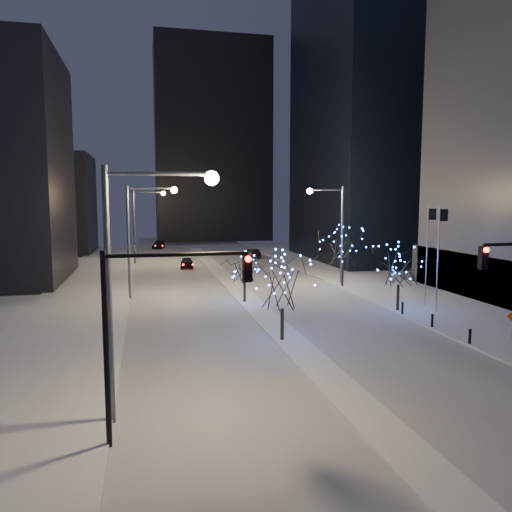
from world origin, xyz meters
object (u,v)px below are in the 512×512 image
object	(u,v)px
street_lamp_w_near	(136,258)
car_near	(187,263)
street_lamp_w_mid	(141,225)
street_lamp_w_far	(142,216)
traffic_signal_west	(151,313)
holiday_tree_median_far	(245,269)
street_lamp_east	(334,222)
holiday_tree_plaza_near	(399,265)
car_mid	(252,253)
holiday_tree_plaza_far	(343,248)
holiday_tree_median_near	(282,283)
car_far	(159,245)

from	to	relation	value
street_lamp_w_near	car_near	distance (m)	44.77
street_lamp_w_mid	street_lamp_w_far	world-z (taller)	same
traffic_signal_west	holiday_tree_median_far	distance (m)	24.48
street_lamp_east	car_near	size ratio (longest dim) A/B	2.52
street_lamp_w_mid	street_lamp_east	bearing A→B (deg)	8.96
street_lamp_w_mid	car_near	xyz separation A→B (m)	(5.47, 19.06, -5.82)
holiday_tree_plaza_near	traffic_signal_west	bearing A→B (deg)	-137.61
street_lamp_w_mid	street_lamp_east	distance (m)	19.26
street_lamp_w_far	street_lamp_w_near	bearing A→B (deg)	-90.00
traffic_signal_west	car_mid	world-z (taller)	traffic_signal_west
car_near	holiday_tree_plaza_far	world-z (taller)	holiday_tree_plaza_far
car_mid	holiday_tree_plaza_far	world-z (taller)	holiday_tree_plaza_far
street_lamp_w_mid	street_lamp_w_far	distance (m)	25.00
street_lamp_w_far	street_lamp_east	world-z (taller)	same
street_lamp_w_near	street_lamp_w_far	xyz separation A→B (m)	(0.00, 50.00, 0.00)
car_near	car_mid	distance (m)	13.86
street_lamp_w_mid	holiday_tree_plaza_near	world-z (taller)	street_lamp_w_mid
traffic_signal_west	holiday_tree_median_far	world-z (taller)	traffic_signal_west
street_lamp_w_mid	street_lamp_w_far	bearing A→B (deg)	90.00
street_lamp_w_near	street_lamp_east	size ratio (longest dim) A/B	1.00
holiday_tree_plaza_far	holiday_tree_plaza_near	bearing A→B (deg)	-90.00
street_lamp_w_near	holiday_tree_plaza_near	distance (m)	24.89
street_lamp_w_near	car_mid	distance (m)	55.77
traffic_signal_west	holiday_tree_median_far	xyz separation A→B (m)	(7.94, 23.09, -1.80)
street_lamp_w_mid	holiday_tree_plaza_far	size ratio (longest dim) A/B	1.64
street_lamp_w_mid	holiday_tree_plaza_far	xyz separation A→B (m)	(19.44, 1.45, -2.56)
car_mid	street_lamp_east	bearing A→B (deg)	88.63
holiday_tree_plaza_far	holiday_tree_median_near	bearing A→B (deg)	-122.71
holiday_tree_plaza_near	holiday_tree_plaza_far	bearing A→B (deg)	90.00
street_lamp_w_far	holiday_tree_median_far	world-z (taller)	street_lamp_w_far
car_mid	holiday_tree_median_near	xyz separation A→B (m)	(-7.52, -43.80, 3.02)
holiday_tree_median_far	holiday_tree_plaza_far	world-z (taller)	holiday_tree_plaza_far
traffic_signal_west	car_mid	size ratio (longest dim) A/B	1.70
street_lamp_east	car_mid	bearing A→B (deg)	96.95
car_mid	holiday_tree_median_far	bearing A→B (deg)	68.47
street_lamp_w_far	holiday_tree_median_near	size ratio (longest dim) A/B	1.75
holiday_tree_plaza_far	street_lamp_w_mid	bearing A→B (deg)	-175.73
traffic_signal_west	car_far	bearing A→B (deg)	88.28
street_lamp_w_near	holiday_tree_median_far	distance (m)	22.98
car_near	holiday_tree_plaza_near	distance (m)	32.12
street_lamp_w_far	street_lamp_east	size ratio (longest dim) A/B	1.00
street_lamp_w_far	car_far	distance (m)	21.82
car_mid	street_lamp_w_near	bearing A→B (deg)	64.96
traffic_signal_west	holiday_tree_plaza_near	world-z (taller)	traffic_signal_west
holiday_tree_plaza_near	car_near	bearing A→B (deg)	115.89
street_lamp_w_near	holiday_tree_median_far	size ratio (longest dim) A/B	2.39
car_mid	car_far	bearing A→B (deg)	-61.50
street_lamp_east	traffic_signal_west	xyz separation A→B (m)	(-18.52, -30.00, -1.69)
holiday_tree_median_near	holiday_tree_plaza_near	distance (m)	12.51
holiday_tree_plaza_far	street_lamp_w_near	bearing A→B (deg)	-126.31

